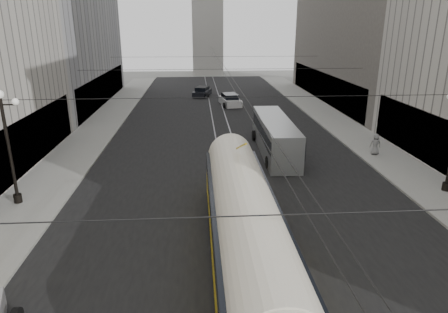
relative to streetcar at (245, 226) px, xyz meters
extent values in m
cube|color=black|center=(0.50, 21.36, -1.88)|extent=(20.00, 85.00, 0.02)
cube|color=gray|center=(-11.50, 24.86, -1.80)|extent=(4.00, 72.00, 0.15)
cube|color=gray|center=(12.50, 24.86, -1.80)|extent=(4.00, 72.00, 0.15)
cube|color=gray|center=(-0.25, 21.36, -1.88)|extent=(0.12, 85.00, 0.04)
cube|color=gray|center=(1.25, 21.36, -1.88)|extent=(0.12, 85.00, 0.04)
cube|color=black|center=(-13.55, 12.86, 0.12)|extent=(0.10, 18.00, 3.60)
cube|color=black|center=(-13.55, 36.86, 0.12)|extent=(0.10, 25.20, 3.60)
cube|color=black|center=(14.55, 10.86, 0.12)|extent=(0.10, 18.00, 3.60)
cube|color=black|center=(14.55, 36.86, 0.12)|extent=(0.10, 28.80, 3.60)
cube|color=#B2AFA8|center=(0.50, 68.86, 10.12)|extent=(6.00, 6.00, 24.00)
cylinder|color=black|center=(-12.10, 6.86, 1.27)|extent=(0.18, 0.18, 6.00)
cylinder|color=black|center=(-12.10, 6.86, -1.48)|extent=(0.44, 0.44, 0.50)
cylinder|color=black|center=(-12.10, 6.86, 3.87)|extent=(1.60, 0.08, 0.08)
sphere|color=white|center=(-11.35, 6.86, 4.02)|extent=(0.36, 0.36, 0.36)
cylinder|color=black|center=(13.10, 6.86, -1.48)|extent=(0.44, 0.44, 0.50)
cylinder|color=black|center=(0.50, -7.14, 4.12)|extent=(25.00, 0.03, 0.03)
cylinder|color=black|center=(0.50, 6.86, 4.12)|extent=(25.00, 0.03, 0.03)
cylinder|color=black|center=(0.50, 20.86, 4.12)|extent=(25.00, 0.03, 0.03)
cylinder|color=black|center=(0.50, 34.86, 4.12)|extent=(25.00, 0.03, 0.03)
cylinder|color=black|center=(0.50, 24.86, 3.92)|extent=(0.03, 72.00, 0.03)
cylinder|color=black|center=(0.90, 24.86, 3.92)|extent=(0.03, 72.00, 0.03)
cube|color=gold|center=(0.00, 0.00, -0.76)|extent=(2.78, 14.95, 1.82)
cube|color=black|center=(0.00, 0.00, -1.61)|extent=(2.78, 14.50, 0.32)
cube|color=black|center=(0.00, 0.00, 0.42)|extent=(2.80, 14.73, 0.91)
cylinder|color=silver|center=(0.00, 0.00, 0.74)|extent=(2.46, 14.73, 2.46)
cylinder|color=gold|center=(0.00, 7.38, -0.65)|extent=(2.78, 2.78, 2.46)
sphere|color=silver|center=(0.00, 7.38, 0.63)|extent=(2.56, 2.56, 2.56)
cube|color=#979B9C|center=(4.20, 15.45, -0.50)|extent=(2.48, 10.73, 2.67)
cube|color=black|center=(4.20, 15.45, -0.05)|extent=(2.49, 10.36, 0.98)
cube|color=black|center=(4.20, 10.16, -0.19)|extent=(2.05, 0.15, 1.25)
cylinder|color=black|center=(3.09, 11.87, -1.43)|extent=(0.30, 0.89, 0.89)
cylinder|color=black|center=(5.31, 11.87, -1.43)|extent=(0.30, 0.89, 0.89)
cylinder|color=black|center=(3.09, 19.03, -1.43)|extent=(0.30, 0.89, 0.89)
cylinder|color=black|center=(5.31, 19.03, -1.43)|extent=(0.30, 0.89, 0.89)
cube|color=white|center=(2.27, 34.94, -1.38)|extent=(2.67, 4.94, 0.83)
cube|color=black|center=(2.27, 34.94, -0.79)|extent=(2.10, 2.82, 0.79)
cylinder|color=black|center=(1.41, 33.34, -1.54)|extent=(0.22, 0.67, 0.67)
cylinder|color=black|center=(3.14, 33.34, -1.54)|extent=(0.22, 0.67, 0.67)
cylinder|color=black|center=(1.41, 36.53, -1.54)|extent=(0.22, 0.67, 0.67)
cylinder|color=black|center=(3.14, 36.53, -1.54)|extent=(0.22, 0.67, 0.67)
cube|color=black|center=(-1.10, 41.99, -1.43)|extent=(2.87, 4.56, 0.75)
cube|color=black|center=(-1.10, 41.99, -0.89)|extent=(2.13, 2.67, 0.71)
cylinder|color=black|center=(-1.88, 40.55, -1.58)|extent=(0.22, 0.60, 0.60)
cylinder|color=black|center=(-0.31, 40.55, -1.58)|extent=(0.22, 0.60, 0.60)
cylinder|color=black|center=(-1.88, 43.43, -1.58)|extent=(0.22, 0.60, 0.60)
cylinder|color=black|center=(-0.31, 43.43, -1.58)|extent=(0.22, 0.60, 0.60)
imported|color=slate|center=(11.78, 13.99, -0.91)|extent=(0.86, 0.60, 1.63)
camera|label=1|loc=(-1.86, -14.53, 7.90)|focal=32.00mm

